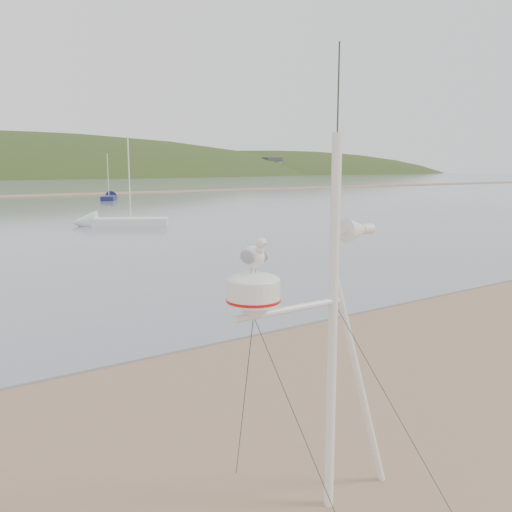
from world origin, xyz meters
TOP-DOWN VIEW (x-y plane):
  - ground at (0.00, 0.00)m, footprint 560.00×560.00m
  - mast_rig at (1.07, -1.70)m, footprint 2.25×2.41m
  - sailboat_blue_far at (19.71, 56.69)m, footprint 3.81×5.81m
  - sailboat_white_near at (9.24, 28.47)m, footprint 6.13×4.42m

SIDE VIEW (x-z plane):
  - ground at x=0.00m, z-range 0.00..0.00m
  - sailboat_white_near at x=9.24m, z-range -2.80..3.40m
  - sailboat_blue_far at x=19.71m, z-range -2.59..3.20m
  - mast_rig at x=1.07m, z-range -1.32..3.77m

